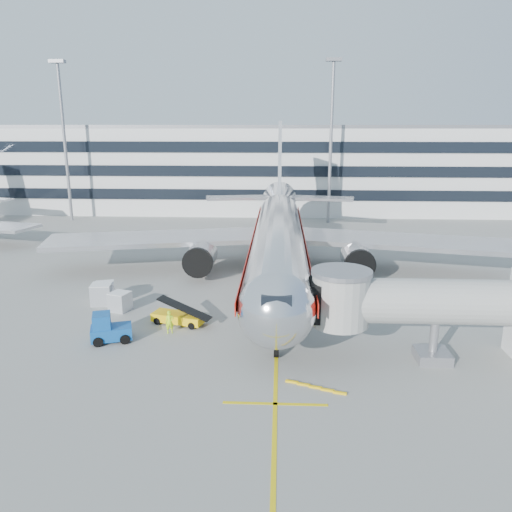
{
  "coord_description": "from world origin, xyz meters",
  "views": [
    {
      "loc": [
        0.16,
        -39.34,
        15.27
      ],
      "look_at": [
        -1.99,
        4.05,
        4.0
      ],
      "focal_mm": 35.0,
      "sensor_mm": 36.0,
      "label": 1
    }
  ],
  "objects_px": {
    "belt_loader": "(178,317)",
    "cargo_container_front": "(120,301)",
    "baggage_tug": "(108,329)",
    "ramp_worker": "(170,322)",
    "cargo_container_right": "(105,291)",
    "main_jet": "(279,236)",
    "cargo_container_left": "(102,294)"
  },
  "relations": [
    {
      "from": "main_jet",
      "to": "ramp_worker",
      "type": "bearing_deg",
      "value": -116.97
    },
    {
      "from": "cargo_container_front",
      "to": "baggage_tug",
      "type": "bearing_deg",
      "value": -79.71
    },
    {
      "from": "cargo_container_right",
      "to": "belt_loader",
      "type": "bearing_deg",
      "value": -33.8
    },
    {
      "from": "baggage_tug",
      "to": "cargo_container_front",
      "type": "xyz_separation_m",
      "value": [
        -1.14,
        6.3,
        -0.13
      ]
    },
    {
      "from": "belt_loader",
      "to": "ramp_worker",
      "type": "xyz_separation_m",
      "value": [
        -0.27,
        -1.89,
        0.29
      ]
    },
    {
      "from": "cargo_container_left",
      "to": "cargo_container_right",
      "type": "xyz_separation_m",
      "value": [
        -0.03,
        0.94,
        -0.07
      ]
    },
    {
      "from": "main_jet",
      "to": "cargo_container_right",
      "type": "xyz_separation_m",
      "value": [
        -15.61,
        -8.97,
        -3.38
      ]
    },
    {
      "from": "belt_loader",
      "to": "baggage_tug",
      "type": "distance_m",
      "value": 5.71
    },
    {
      "from": "cargo_container_right",
      "to": "cargo_container_left",
      "type": "bearing_deg",
      "value": -88.02
    },
    {
      "from": "baggage_tug",
      "to": "ramp_worker",
      "type": "height_order",
      "value": "baggage_tug"
    },
    {
      "from": "cargo_container_right",
      "to": "cargo_container_front",
      "type": "xyz_separation_m",
      "value": [
        2.16,
        -2.47,
        -0.04
      ]
    },
    {
      "from": "baggage_tug",
      "to": "cargo_container_left",
      "type": "xyz_separation_m",
      "value": [
        -3.27,
        7.83,
        -0.02
      ]
    },
    {
      "from": "cargo_container_front",
      "to": "ramp_worker",
      "type": "distance_m",
      "value": 7.0
    },
    {
      "from": "cargo_container_right",
      "to": "baggage_tug",
      "type": "bearing_deg",
      "value": -69.35
    },
    {
      "from": "cargo_container_front",
      "to": "main_jet",
      "type": "bearing_deg",
      "value": 40.38
    },
    {
      "from": "belt_loader",
      "to": "cargo_container_left",
      "type": "bearing_deg",
      "value": 151.2
    },
    {
      "from": "main_jet",
      "to": "belt_loader",
      "type": "bearing_deg",
      "value": -119.15
    },
    {
      "from": "belt_loader",
      "to": "cargo_container_front",
      "type": "height_order",
      "value": "belt_loader"
    },
    {
      "from": "cargo_container_left",
      "to": "baggage_tug",
      "type": "bearing_deg",
      "value": -67.31
    },
    {
      "from": "cargo_container_right",
      "to": "main_jet",
      "type": "bearing_deg",
      "value": 29.88
    },
    {
      "from": "baggage_tug",
      "to": "cargo_container_front",
      "type": "height_order",
      "value": "baggage_tug"
    },
    {
      "from": "main_jet",
      "to": "cargo_container_left",
      "type": "bearing_deg",
      "value": -147.53
    },
    {
      "from": "main_jet",
      "to": "ramp_worker",
      "type": "height_order",
      "value": "main_jet"
    },
    {
      "from": "baggage_tug",
      "to": "ramp_worker",
      "type": "distance_m",
      "value": 4.49
    },
    {
      "from": "baggage_tug",
      "to": "ramp_worker",
      "type": "xyz_separation_m",
      "value": [
        4.15,
        1.71,
        -0.06
      ]
    },
    {
      "from": "cargo_container_right",
      "to": "cargo_container_front",
      "type": "bearing_deg",
      "value": -48.77
    },
    {
      "from": "baggage_tug",
      "to": "belt_loader",
      "type": "bearing_deg",
      "value": 39.18
    },
    {
      "from": "baggage_tug",
      "to": "cargo_container_front",
      "type": "bearing_deg",
      "value": 100.29
    },
    {
      "from": "baggage_tug",
      "to": "cargo_container_left",
      "type": "relative_size",
      "value": 1.66
    },
    {
      "from": "cargo_container_left",
      "to": "ramp_worker",
      "type": "xyz_separation_m",
      "value": [
        7.42,
        -6.11,
        -0.04
      ]
    },
    {
      "from": "belt_loader",
      "to": "cargo_container_right",
      "type": "distance_m",
      "value": 9.29
    },
    {
      "from": "main_jet",
      "to": "belt_loader",
      "type": "distance_m",
      "value": 16.59
    }
  ]
}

